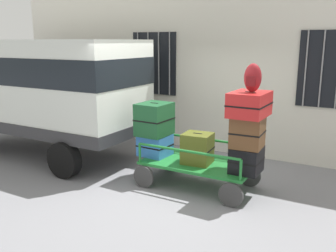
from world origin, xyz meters
name	(u,v)px	position (x,y,z in m)	size (l,w,h in m)	color
ground_plane	(177,182)	(0.00, 0.00, 0.00)	(40.00, 40.00, 0.00)	gray
building_wall	(227,43)	(0.00, 2.34, 2.50)	(12.00, 0.38, 5.00)	silver
van	(41,85)	(-3.49, 0.11, 1.59)	(4.75, 2.00, 2.57)	silver
luggage_cart	(197,168)	(0.40, -0.01, 0.36)	(2.01, 1.03, 0.45)	#1E722D
cart_railing	(198,147)	(0.40, -0.01, 0.73)	(1.90, 0.89, 0.35)	#1E722D
suitcase_left_bottom	(155,145)	(-0.48, 0.02, 0.64)	(0.56, 0.53, 0.40)	#3372C6
suitcase_left_middle	(154,119)	(-0.48, 0.01, 1.14)	(0.56, 0.64, 0.60)	#194C28
suitcase_midleft_bottom	(197,148)	(0.40, -0.01, 0.71)	(0.53, 0.48, 0.54)	#4C5119
suitcase_center_bottom	(246,160)	(1.29, -0.03, 0.66)	(0.47, 0.53, 0.43)	black
suitcase_center_middle	(248,132)	(1.29, -0.04, 1.12)	(0.51, 0.51, 0.51)	brown
suitcase_center_top	(249,104)	(1.29, -0.02, 1.57)	(0.56, 0.75, 0.39)	#B21E1E
backpack	(253,78)	(1.33, -0.06, 1.99)	(0.27, 0.22, 0.44)	maroon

